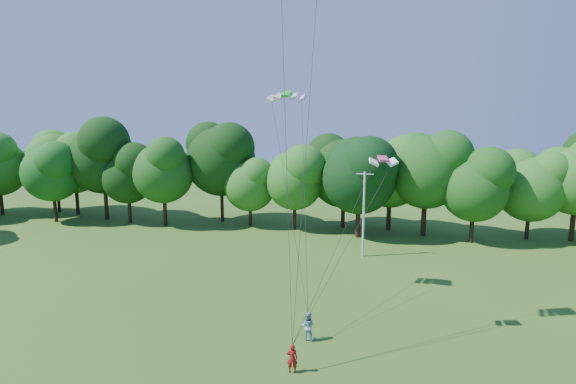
# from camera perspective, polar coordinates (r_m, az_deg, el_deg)

# --- Properties ---
(utility_pole) EXTENTS (1.61, 0.26, 8.04)m
(utility_pole) POSITION_cam_1_polar(r_m,az_deg,el_deg) (42.34, 9.59, -2.70)
(utility_pole) COLOR beige
(utility_pole) RESTS_ON ground
(kite_flyer_left) EXTENTS (0.62, 0.46, 1.56)m
(kite_flyer_left) POSITION_cam_1_polar(r_m,az_deg,el_deg) (24.56, 0.54, -20.35)
(kite_flyer_left) COLOR maroon
(kite_flyer_left) RESTS_ON ground
(kite_flyer_right) EXTENTS (0.89, 0.72, 1.73)m
(kite_flyer_right) POSITION_cam_1_polar(r_m,az_deg,el_deg) (27.57, 2.54, -16.64)
(kite_flyer_right) COLOR #92ACCA
(kite_flyer_right) RESTS_ON ground
(kite_green) EXTENTS (2.73, 1.25, 0.52)m
(kite_green) POSITION_cam_1_polar(r_m,az_deg,el_deg) (32.21, -0.19, 12.34)
(kite_green) COLOR green
(kite_green) RESTS_ON ground
(kite_pink) EXTENTS (1.73, 1.15, 0.33)m
(kite_pink) POSITION_cam_1_polar(r_m,az_deg,el_deg) (26.11, 11.97, 4.15)
(kite_pink) COLOR #CB3873
(kite_pink) RESTS_ON ground
(tree_back_west) EXTENTS (7.73, 7.73, 11.24)m
(tree_back_west) POSITION_cam_1_polar(r_m,az_deg,el_deg) (62.43, -27.83, 2.92)
(tree_back_west) COLOR #392417
(tree_back_west) RESTS_ON ground
(tree_back_center) EXTENTS (8.64, 8.64, 12.57)m
(tree_back_center) POSITION_cam_1_polar(r_m,az_deg,el_deg) (48.50, 9.04, 3.31)
(tree_back_center) COLOR #302412
(tree_back_center) RESTS_ON ground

